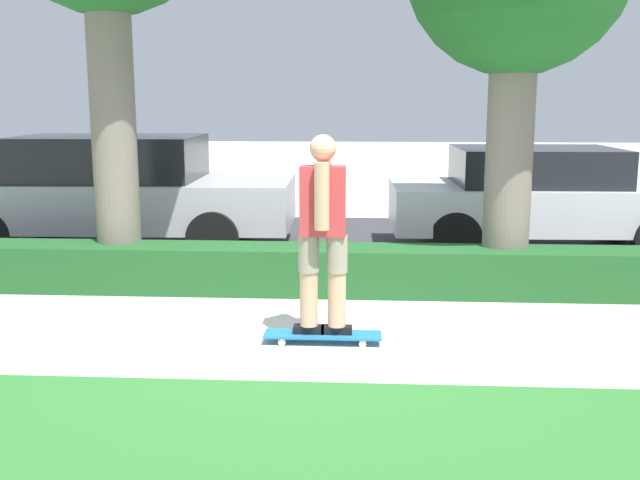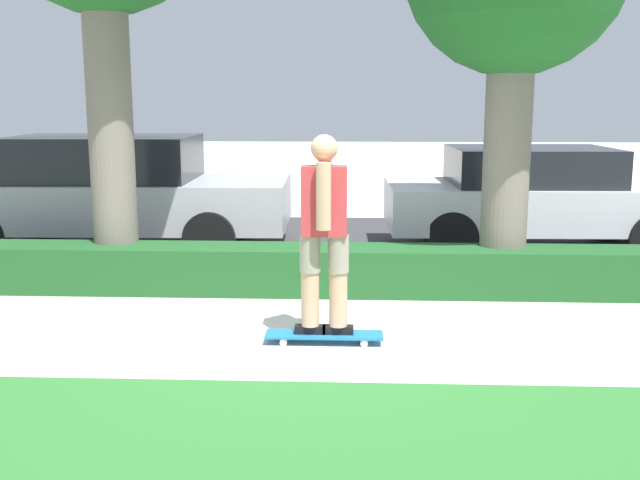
# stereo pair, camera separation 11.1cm
# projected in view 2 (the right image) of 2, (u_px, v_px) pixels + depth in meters

# --- Properties ---
(ground_plane) EXTENTS (60.00, 60.00, 0.00)m
(ground_plane) POSITION_uv_depth(u_px,v_px,m) (312.00, 340.00, 6.43)
(ground_plane) COLOR beige
(street_asphalt) EXTENTS (12.78, 5.00, 0.01)m
(street_asphalt) POSITION_uv_depth(u_px,v_px,m) (328.00, 245.00, 10.55)
(street_asphalt) COLOR #38383A
(street_asphalt) RESTS_ON ground_plane
(hedge_row) EXTENTS (12.78, 0.60, 0.49)m
(hedge_row) POSITION_uv_depth(u_px,v_px,m) (320.00, 270.00, 7.95)
(hedge_row) COLOR #1E5123
(hedge_row) RESTS_ON ground_plane
(skateboard) EXTENTS (0.99, 0.24, 0.08)m
(skateboard) POSITION_uv_depth(u_px,v_px,m) (324.00, 335.00, 6.33)
(skateboard) COLOR #1E6BAD
(skateboard) RESTS_ON ground_plane
(skater_person) EXTENTS (0.50, 0.43, 1.67)m
(skater_person) POSITION_uv_depth(u_px,v_px,m) (324.00, 230.00, 6.16)
(skater_person) COLOR black
(skater_person) RESTS_ON skateboard
(parked_car_front) EXTENTS (4.72, 2.05, 1.54)m
(parked_car_front) POSITION_uv_depth(u_px,v_px,m) (113.00, 191.00, 10.18)
(parked_car_front) COLOR #B7B7BC
(parked_car_front) RESTS_ON ground_plane
(parked_car_middle) EXTENTS (4.07, 1.90, 1.40)m
(parked_car_middle) POSITION_uv_depth(u_px,v_px,m) (536.00, 196.00, 10.05)
(parked_car_middle) COLOR silver
(parked_car_middle) RESTS_ON ground_plane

